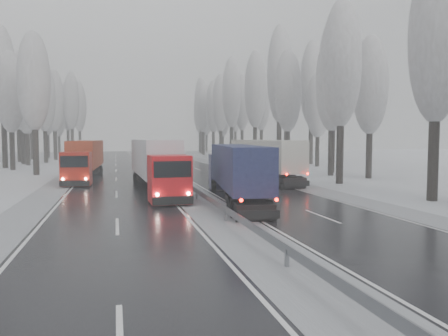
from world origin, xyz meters
name	(u,v)px	position (x,y,z in m)	size (l,w,h in m)	color
ground	(353,318)	(0.00, 0.00, 0.00)	(260.00, 260.00, 0.00)	silver
carriageway_right	(233,183)	(5.25, 30.00, 0.01)	(7.50, 200.00, 0.03)	black
carriageway_left	(116,186)	(-5.25, 30.00, 0.01)	(7.50, 200.00, 0.03)	black
median_slush	(176,184)	(0.00, 30.00, 0.02)	(3.00, 200.00, 0.04)	#A1A3A8
shoulder_right	(283,181)	(10.20, 30.00, 0.02)	(2.40, 200.00, 0.04)	#A1A3A8
shoulder_left	(56,187)	(-10.20, 30.00, 0.02)	(2.40, 200.00, 0.04)	#A1A3A8
median_guardrail	(176,178)	(0.00, 29.99, 0.60)	(0.12, 200.00, 0.76)	slate
tree_16	(437,37)	(15.04, 15.67, 10.67)	(3.60, 3.60, 16.53)	black
tree_18	(341,65)	(14.51, 27.03, 10.70)	(3.60, 3.60, 16.58)	black
tree_19	(371,86)	(20.02, 31.03, 9.42)	(3.60, 3.60, 14.57)	black
tree_20	(332,83)	(17.90, 35.17, 10.14)	(3.60, 3.60, 15.71)	black
tree_21	(333,72)	(20.12, 39.17, 12.00)	(3.60, 3.60, 18.62)	black
tree_22	(288,92)	(17.02, 45.60, 10.24)	(3.60, 3.60, 15.86)	black
tree_23	(318,106)	(23.31, 49.60, 8.77)	(3.60, 3.60, 13.55)	black
tree_24	(280,75)	(17.90, 51.02, 13.19)	(3.60, 3.60, 20.49)	black
tree_25	(312,85)	(24.81, 55.02, 12.52)	(3.60, 3.60, 19.44)	black
tree_26	(255,90)	(17.56, 61.27, 12.10)	(3.60, 3.60, 18.78)	black
tree_27	(286,98)	(24.72, 65.27, 11.36)	(3.60, 3.60, 17.62)	black
tree_28	(232,93)	(16.34, 71.95, 12.64)	(3.60, 3.60, 19.62)	black
tree_29	(262,101)	(23.71, 75.95, 11.67)	(3.60, 3.60, 18.11)	black
tree_30	(221,103)	(16.56, 81.70, 11.52)	(3.60, 3.60, 17.86)	black
tree_31	(242,103)	(22.48, 85.70, 11.97)	(3.60, 3.60, 18.58)	black
tree_32	(213,107)	(16.63, 89.21, 11.18)	(3.60, 3.60, 17.33)	black
tree_33	(222,117)	(19.77, 93.21, 9.26)	(3.60, 3.60, 14.33)	black
tree_34	(203,108)	(15.73, 96.32, 11.37)	(3.60, 3.60, 17.63)	black
tree_35	(235,108)	(24.94, 100.32, 11.77)	(3.60, 3.60, 18.25)	black
tree_36	(201,105)	(17.04, 106.16, 13.02)	(3.60, 3.60, 20.23)	black
tree_37	(223,115)	(24.02, 110.16, 10.56)	(3.60, 3.60, 16.37)	black
tree_38	(200,112)	(18.73, 116.73, 11.59)	(3.60, 3.60, 17.97)	black
tree_39	(206,117)	(21.55, 120.73, 10.45)	(3.60, 3.60, 16.19)	black
tree_62	(34,82)	(-13.94, 43.73, 10.36)	(3.60, 3.60, 16.04)	black
tree_64	(10,93)	(-18.26, 52.71, 9.96)	(3.60, 3.60, 15.42)	black
tree_65	(2,76)	(-20.05, 56.71, 12.55)	(3.60, 3.60, 19.48)	black
tree_66	(26,100)	(-18.16, 62.35, 9.84)	(3.60, 3.60, 15.23)	black
tree_67	(21,94)	(-19.54, 66.35, 11.03)	(3.60, 3.60, 17.09)	black
tree_68	(44,98)	(-16.58, 69.11, 10.75)	(3.60, 3.60, 16.65)	black
tree_69	(18,89)	(-21.42, 73.11, 12.46)	(3.60, 3.60, 19.35)	black
tree_70	(54,101)	(-16.33, 79.19, 11.03)	(3.60, 3.60, 17.09)	black
tree_71	(31,94)	(-21.09, 83.19, 12.63)	(3.60, 3.60, 19.61)	black
tree_72	(47,111)	(-18.93, 88.54, 9.76)	(3.60, 3.60, 15.11)	black
tree_73	(35,105)	(-21.82, 92.54, 11.11)	(3.60, 3.60, 17.22)	black
tree_74	(71,101)	(-15.07, 99.33, 12.67)	(3.60, 3.60, 19.68)	black
tree_75	(33,105)	(-24.20, 103.33, 11.99)	(3.60, 3.60, 18.60)	black
tree_76	(79,107)	(-14.05, 108.72, 11.95)	(3.60, 3.60, 18.55)	black
tree_77	(58,118)	(-19.66, 112.72, 9.26)	(3.60, 3.60, 14.32)	black
tree_78	(67,106)	(-17.56, 115.31, 12.59)	(3.60, 3.60, 19.55)	black
tree_79	(58,113)	(-20.33, 119.31, 11.01)	(3.60, 3.60, 17.07)	black
truck_blue_box	(236,169)	(2.29, 18.39, 2.15)	(4.05, 14.49, 3.68)	#201D4A
truck_cream_box	(260,157)	(8.21, 30.84, 2.31)	(3.34, 15.52, 3.95)	#ABA998
box_truck_distant	(166,152)	(4.93, 82.43, 1.31)	(2.98, 7.11, 2.57)	#AEAFB5
truck_red_white	(155,162)	(-2.30, 24.88, 2.34)	(3.06, 15.71, 4.01)	red
truck_red_red	(85,157)	(-8.20, 36.73, 2.26)	(3.10, 15.20, 3.88)	#9A1308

